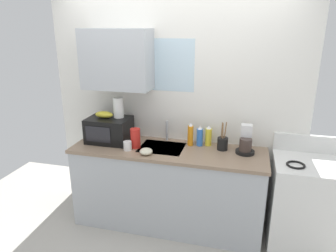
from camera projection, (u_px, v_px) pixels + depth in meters
kitchen_wall_assembly at (166, 100)px, 3.41m from camera, size 2.80×0.42×2.50m
counter_unit at (168, 186)px, 3.37m from camera, size 2.03×0.63×0.90m
sink_faucet at (167, 131)px, 3.44m from camera, size 0.03×0.03×0.23m
stove_range at (301, 203)px, 3.05m from camera, size 0.60×0.60×1.08m
microwave at (109, 130)px, 3.40m from camera, size 0.46×0.35×0.27m
banana_bunch at (104, 115)px, 3.36m from camera, size 0.20×0.11×0.07m
paper_towel_roll at (118, 108)px, 3.35m from camera, size 0.11×0.11×0.22m
coffee_maker at (246, 143)px, 3.12m from camera, size 0.19×0.21×0.28m
dish_soap_bottle_orange at (190, 135)px, 3.29m from camera, size 0.06×0.06×0.25m
dish_soap_bottle_blue at (200, 136)px, 3.29m from camera, size 0.07×0.07×0.22m
dish_soap_bottle_yellow at (208, 136)px, 3.30m from camera, size 0.07×0.07×0.22m
cereal_canister at (135, 138)px, 3.24m from camera, size 0.10×0.10×0.21m
mug_white at (128, 146)px, 3.19m from camera, size 0.08×0.08×0.09m
utensil_crock at (223, 143)px, 3.19m from camera, size 0.11×0.11×0.30m
small_bowl at (146, 151)px, 3.08m from camera, size 0.13×0.13×0.06m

